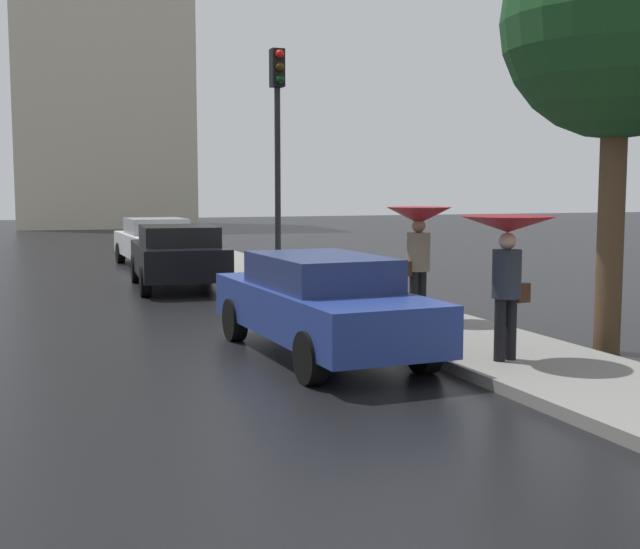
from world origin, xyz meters
name	(u,v)px	position (x,y,z in m)	size (l,w,h in m)	color
car_white_mid_road	(156,242)	(2.98, 21.18, 0.72)	(1.93, 4.62, 1.40)	silver
car_black_far_ahead	(178,255)	(2.57, 15.78, 0.75)	(2.15, 4.29, 1.43)	black
car_blue_behind_camera	(320,303)	(2.91, 7.55, 0.72)	(1.85, 4.62, 1.37)	navy
pedestrian_with_umbrella_near	(508,244)	(4.70, 5.81, 1.59)	(1.17, 1.17, 1.79)	black
pedestrian_with_umbrella_far	(419,230)	(5.13, 8.98, 1.60)	(1.04, 1.04, 1.82)	black
traffic_light	(278,127)	(4.14, 13.23, 3.49)	(0.26, 0.39, 4.89)	black
street_tree_mid	(618,24)	(6.68, 6.32, 4.43)	(3.11, 3.11, 6.03)	#4C3823
distant_tower	(103,64)	(4.51, 47.90, 9.53)	(10.34, 9.11, 19.05)	beige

